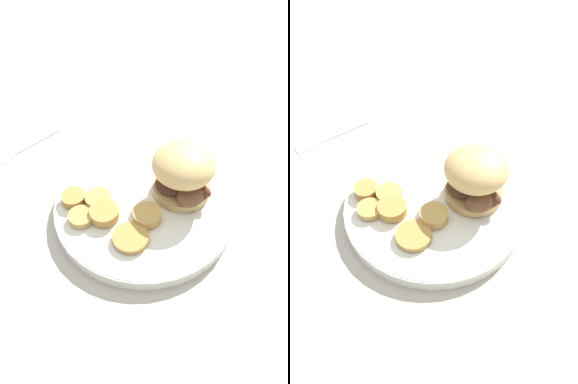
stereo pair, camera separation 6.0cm
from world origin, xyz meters
The scene contains 10 objects.
ground_plane centered at (0.00, 0.00, 0.00)m, with size 4.00×4.00×0.00m, color #B2A899.
dinner_plate centered at (0.00, 0.00, 0.01)m, with size 0.30×0.30×0.02m.
sandwich centered at (-0.06, 0.03, 0.07)m, with size 0.10×0.11×0.09m.
potato_round_0 centered at (0.05, -0.06, 0.03)m, with size 0.04×0.04×0.02m, color tan.
potato_round_1 centered at (0.06, -0.03, 0.03)m, with size 0.05×0.05×0.02m, color #BC8942.
potato_round_2 centered at (0.07, 0.03, 0.03)m, with size 0.06×0.06×0.01m, color #BC8942.
potato_round_3 centered at (0.07, -0.09, 0.03)m, with size 0.04×0.04×0.01m, color #BC8942.
potato_round_4 centered at (0.02, 0.03, 0.03)m, with size 0.05×0.05×0.02m, color tan.
potato_round_5 centered at (0.09, -0.06, 0.03)m, with size 0.04×0.04×0.01m, color tan.
fork centered at (0.02, -0.29, 0.00)m, with size 0.16×0.04×0.00m.
Camera 2 is at (0.27, 0.29, 0.49)m, focal length 35.00 mm.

